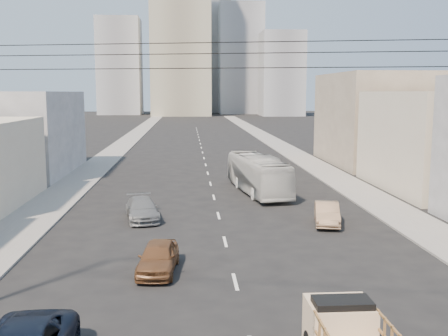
{
  "coord_description": "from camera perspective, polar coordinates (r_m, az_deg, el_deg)",
  "views": [
    {
      "loc": [
        -1.94,
        -13.11,
        7.93
      ],
      "look_at": [
        0.18,
        17.39,
        3.5
      ],
      "focal_mm": 42.0,
      "sensor_mm": 36.0,
      "label": 1
    }
  ],
  "objects": [
    {
      "name": "sidewalk_right",
      "position": [
        84.59,
        5.36,
        2.87
      ],
      "size": [
        3.5,
        180.0,
        0.12
      ],
      "primitive_type": "cube",
      "color": "slate",
      "rests_on": "ground"
    },
    {
      "name": "midrise_back",
      "position": [
        213.72,
        -1.88,
        12.02
      ],
      "size": [
        18.0,
        18.0,
        44.0
      ],
      "primitive_type": "cube",
      "color": "gray",
      "rests_on": "ground"
    },
    {
      "name": "midrise_nw",
      "position": [
        194.81,
        -11.27,
        10.76
      ],
      "size": [
        15.0,
        15.0,
        34.0
      ],
      "primitive_type": "cube",
      "color": "gray",
      "rests_on": "ground"
    },
    {
      "name": "bldg_right_far",
      "position": [
        61.25,
        17.09,
        5.14
      ],
      "size": [
        12.0,
        16.0,
        10.0
      ],
      "primitive_type": "cube",
      "color": "gray",
      "rests_on": "ground"
    },
    {
      "name": "bldg_left_far",
      "position": [
        55.13,
        -22.58,
        3.53
      ],
      "size": [
        12.0,
        16.0,
        8.0
      ],
      "primitive_type": "cube",
      "color": "gray",
      "rests_on": "ground"
    },
    {
      "name": "overhead_wires",
      "position": [
        14.77,
        3.67,
        12.25
      ],
      "size": [
        23.01,
        5.02,
        0.72
      ],
      "color": "black",
      "rests_on": "ground"
    },
    {
      "name": "city_bus",
      "position": [
        41.64,
        3.7,
        -0.66
      ],
      "size": [
        4.03,
        10.98,
        2.99
      ],
      "primitive_type": "imported",
      "rotation": [
        0.0,
        0.0,
        0.14
      ],
      "color": "beige",
      "rests_on": "ground"
    },
    {
      "name": "sedan_grey",
      "position": [
        33.36,
        -8.91,
        -4.43
      ],
      "size": [
        2.66,
        4.87,
        1.34
      ],
      "primitive_type": "imported",
      "rotation": [
        0.0,
        0.0,
        0.18
      ],
      "color": "slate",
      "rests_on": "ground"
    },
    {
      "name": "lane_dashes",
      "position": [
        66.61,
        -2.28,
        1.41
      ],
      "size": [
        0.15,
        104.0,
        0.01
      ],
      "color": "silver",
      "rests_on": "ground"
    },
    {
      "name": "midrise_east",
      "position": [
        181.05,
        6.29,
        10.12
      ],
      "size": [
        14.0,
        14.0,
        28.0
      ],
      "primitive_type": "cube",
      "color": "gray",
      "rests_on": "ground"
    },
    {
      "name": "sidewalk_left",
      "position": [
        84.05,
        -10.67,
        2.73
      ],
      "size": [
        3.5,
        180.0,
        0.12
      ],
      "primitive_type": "cube",
      "color": "slate",
      "rests_on": "ground"
    },
    {
      "name": "sedan_brown",
      "position": [
        23.74,
        -7.18,
        -9.61
      ],
      "size": [
        1.96,
        4.12,
        1.36
      ],
      "primitive_type": "imported",
      "rotation": [
        0.0,
        0.0,
        -0.09
      ],
      "color": "brown",
      "rests_on": "ground"
    },
    {
      "name": "high_rise_tower",
      "position": [
        184.44,
        -4.75,
        15.09
      ],
      "size": [
        20.0,
        20.0,
        60.0
      ],
      "primitive_type": "cube",
      "color": "gray",
      "rests_on": "ground"
    },
    {
      "name": "midrise_ne",
      "position": [
        199.47,
        1.81,
        11.71
      ],
      "size": [
        16.0,
        16.0,
        40.0
      ],
      "primitive_type": "cube",
      "color": "gray",
      "rests_on": "ground"
    },
    {
      "name": "sedan_tan",
      "position": [
        32.39,
        11.14,
        -4.88
      ],
      "size": [
        2.18,
        4.21,
        1.32
      ],
      "primitive_type": "imported",
      "rotation": [
        0.0,
        0.0,
        -0.21
      ],
      "color": "#977558",
      "rests_on": "ground"
    }
  ]
}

